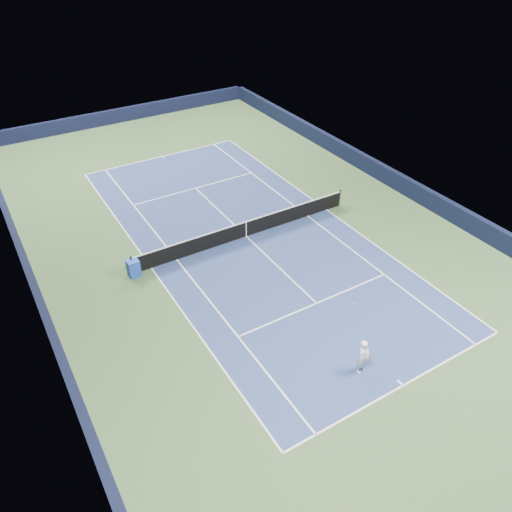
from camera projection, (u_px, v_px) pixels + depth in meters
ground at (246, 236)px, 27.17m from camera, size 40.00×40.00×0.00m
wall_far at (124, 115)px, 40.56m from camera, size 22.00×0.35×1.10m
wall_right at (395, 180)px, 31.36m from camera, size 0.35×40.00×1.10m
wall_left at (37, 296)px, 22.34m from camera, size 0.35×40.00×1.10m
court_surface at (246, 236)px, 27.17m from camera, size 10.97×23.77×0.01m
baseline_far at (162, 156)px, 35.39m from camera, size 10.97×0.08×0.00m
baseline_near at (403, 385)px, 18.94m from camera, size 10.97×0.08×0.00m
sideline_doubles_right at (326, 210)px, 29.45m from camera, size 0.08×23.77×0.00m
sideline_doubles_left at (151, 268)px, 24.88m from camera, size 0.08×23.77×0.00m
sideline_singles_right at (308, 216)px, 28.88m from camera, size 0.08×23.77×0.00m
sideline_singles_left at (177, 259)px, 25.45m from camera, size 0.08×23.77×0.00m
service_line_far at (196, 188)px, 31.59m from camera, size 8.23×0.08×0.00m
service_line_near at (317, 303)px, 22.74m from camera, size 8.23×0.08×0.00m
center_service_line at (246, 236)px, 27.17m from camera, size 0.08×12.80×0.00m
center_mark_far at (163, 157)px, 35.28m from camera, size 0.08×0.30×0.00m
center_mark_near at (400, 383)px, 19.05m from camera, size 0.08×0.30×0.00m
tennis_net at (246, 229)px, 26.87m from camera, size 12.90×0.10×1.07m
sponsor_cube at (134, 268)px, 24.13m from camera, size 0.60×0.54×0.92m
tennis_player at (363, 357)px, 19.07m from camera, size 0.78×1.29×2.71m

